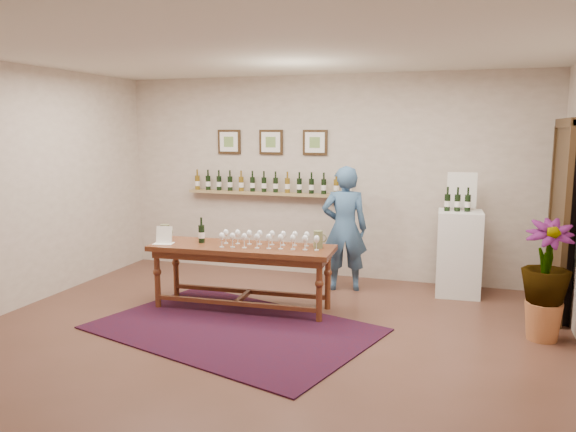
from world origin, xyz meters
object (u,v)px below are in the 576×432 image
(person, at_px, (345,229))
(tasting_table, at_px, (242,255))
(display_pedestal, at_px, (459,253))
(potted_plant, at_px, (546,280))

(person, bearing_deg, tasting_table, 35.66)
(tasting_table, distance_m, display_pedestal, 2.73)
(tasting_table, distance_m, potted_plant, 3.20)
(tasting_table, relative_size, display_pedestal, 2.02)
(tasting_table, height_order, person, person)
(display_pedestal, distance_m, potted_plant, 1.59)
(tasting_table, xyz_separation_m, person, (0.95, 1.14, 0.17))
(tasting_table, relative_size, potted_plant, 2.06)
(tasting_table, bearing_deg, display_pedestal, 27.06)
(person, bearing_deg, display_pedestal, 174.72)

